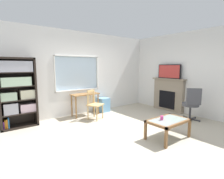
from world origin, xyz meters
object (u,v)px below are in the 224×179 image
Objects in this scene: fireplace at (168,94)px; office_chair at (192,103)px; wooden_chair at (94,104)px; coffee_table at (168,122)px; sippy_cup at (162,118)px; desk_under_window at (85,98)px; bookshelf at (17,89)px; plastic_drawer_unit at (103,105)px; tv at (169,71)px.

office_chair is at bearing -114.11° from fireplace.
fireplace is at bearing -16.24° from wooden_chair.
fireplace reaches higher than coffee_table.
office_chair is 1.78m from sippy_cup.
fireplace is at bearing 65.89° from office_chair.
sippy_cup is at bearing -172.43° from office_chair.
office_chair is (2.22, -2.45, -0.04)m from desk_under_window.
bookshelf reaches higher than sippy_cup.
bookshelf is 1.46× the size of fireplace.
office_chair is at bearing 7.57° from sippy_cup.
desk_under_window is 2.84m from coffee_table.
bookshelf is at bearing 148.47° from office_chair.
office_chair is (2.19, -1.93, 0.09)m from wooden_chair.
bookshelf reaches higher than fireplace.
bookshelf is at bearing 163.23° from fireplace.
fireplace is at bearing -34.41° from plastic_drawer_unit.
plastic_drawer_unit is at bearing 38.13° from wooden_chair.
plastic_drawer_unit is 5.49× the size of sippy_cup.
office_chair is (1.46, -2.50, 0.31)m from plastic_drawer_unit.
office_chair reaches higher than desk_under_window.
coffee_table is at bearing -78.10° from desk_under_window.
tv is at bearing -16.34° from wooden_chair.
office_chair is (-0.51, -1.15, -0.04)m from fireplace.
wooden_chair is (0.04, -0.52, -0.13)m from desk_under_window.
plastic_drawer_unit is (2.70, -0.06, -0.77)m from bookshelf.
office_chair is 11.11× the size of sippy_cup.
desk_under_window is at bearing 154.51° from fireplace.
sippy_cup reaches higher than plastic_drawer_unit.
desk_under_window is (1.95, -0.11, -0.42)m from bookshelf.
bookshelf is at bearing 162.51° from wooden_chair.
desk_under_window is 0.84m from plastic_drawer_unit.
plastic_drawer_unit is (0.76, 0.05, -0.35)m from desk_under_window.
fireplace is 1.42× the size of tv.
coffee_table is at bearing -145.47° from tv.
desk_under_window is at bearing 101.90° from coffee_table.
sippy_cup is (-2.25, -1.38, -0.96)m from tv.
desk_under_window reaches higher than plastic_drawer_unit.
office_chair reaches higher than wooden_chair.
desk_under_window is 1.02× the size of wooden_chair.
coffee_table is 0.19m from sippy_cup.
fireplace is at bearing 34.30° from coffee_table.
bookshelf is 1.85× the size of office_chair.
bookshelf is 3.89m from coffee_table.
tv is at bearing -16.83° from bookshelf.
plastic_drawer_unit is 2.66m from tv.
office_chair is (4.17, -2.56, -0.47)m from bookshelf.
fireplace is at bearing -16.77° from bookshelf.
office_chair reaches higher than sippy_cup.
wooden_chair is 0.94m from plastic_drawer_unit.
plastic_drawer_unit is at bearing 86.47° from coffee_table.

